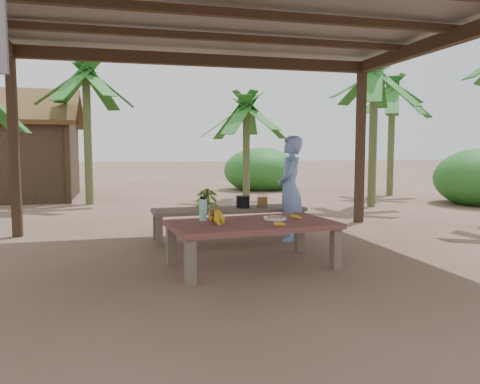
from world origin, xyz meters
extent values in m
plane|color=brown|center=(0.00, 0.00, 0.00)|extent=(80.00, 80.00, 0.00)
cube|color=black|center=(-2.80, 2.30, 1.35)|extent=(0.13, 0.13, 2.70)
cube|color=black|center=(2.80, 2.30, 1.35)|extent=(0.13, 0.13, 2.70)
cube|color=black|center=(0.00, 2.30, 2.70)|extent=(5.80, 0.14, 0.18)
cube|color=black|center=(2.80, 0.00, 2.70)|extent=(0.14, 4.80, 0.18)
cube|color=slate|center=(0.00, 0.00, 2.92)|extent=(6.60, 5.60, 0.06)
cube|color=brown|center=(-0.66, -0.75, 0.22)|extent=(0.11, 0.11, 0.44)
cube|color=brown|center=(0.97, -0.56, 0.22)|extent=(0.11, 0.11, 0.44)
cube|color=brown|center=(-0.75, 0.08, 0.22)|extent=(0.11, 0.11, 0.44)
cube|color=brown|center=(0.88, 0.27, 0.22)|extent=(0.11, 0.11, 0.44)
cube|color=maroon|center=(0.11, -0.24, 0.47)|extent=(1.90, 1.20, 0.06)
cube|color=brown|center=(-0.80, 1.10, 0.20)|extent=(0.08, 0.08, 0.40)
cube|color=brown|center=(1.26, 1.17, 0.20)|extent=(0.08, 0.08, 0.40)
cube|color=brown|center=(-0.82, 1.56, 0.20)|extent=(0.08, 0.08, 0.40)
cube|color=brown|center=(1.24, 1.63, 0.20)|extent=(0.08, 0.08, 0.40)
cube|color=brown|center=(0.22, 1.37, 0.42)|extent=(2.22, 0.67, 0.05)
cylinder|color=white|center=(0.40, -0.17, 0.51)|extent=(0.24, 0.24, 0.01)
cylinder|color=white|center=(0.40, -0.17, 0.52)|extent=(0.26, 0.26, 0.02)
cube|color=brown|center=(0.40, -0.17, 0.53)|extent=(0.15, 0.12, 0.02)
ellipsoid|color=yellow|center=(0.31, -0.59, 0.52)|extent=(0.14, 0.06, 0.04)
ellipsoid|color=yellow|center=(0.67, -0.14, 0.52)|extent=(0.14, 0.15, 0.04)
cylinder|color=#42C7CE|center=(-0.40, -0.01, 0.62)|extent=(0.08, 0.08, 0.24)
cylinder|color=black|center=(-0.40, -0.01, 0.76)|extent=(0.06, 0.06, 0.03)
torus|color=black|center=(-0.40, -0.01, 0.79)|extent=(0.05, 0.01, 0.05)
cylinder|color=black|center=(0.43, 1.37, 0.53)|extent=(0.19, 0.19, 0.17)
imported|color=#7999E4|center=(1.03, 1.05, 0.74)|extent=(0.53, 0.64, 1.49)
cylinder|color=#596638|center=(4.16, 4.23, 1.50)|extent=(0.18, 0.18, 3.00)
cylinder|color=#596638|center=(1.77, 6.19, 1.19)|extent=(0.18, 0.18, 2.39)
cylinder|color=#596638|center=(-2.02, 6.17, 1.55)|extent=(0.18, 0.18, 3.09)
cylinder|color=#596638|center=(5.94, 6.33, 1.50)|extent=(0.18, 0.18, 2.99)
camera|label=1|loc=(-1.28, -5.17, 1.32)|focal=35.00mm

